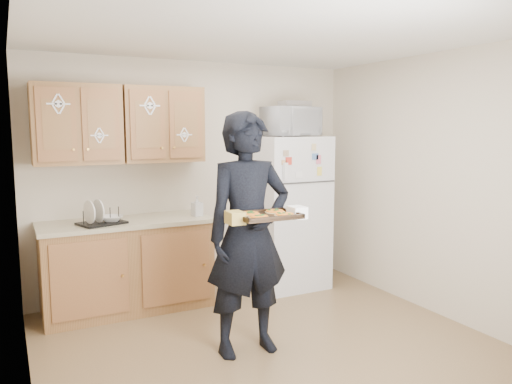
% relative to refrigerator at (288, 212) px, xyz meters
% --- Properties ---
extents(floor, '(3.60, 3.60, 0.00)m').
position_rel_refrigerator_xyz_m(floor, '(-0.95, -1.43, -0.85)').
color(floor, brown).
rests_on(floor, ground).
extents(ceiling, '(3.60, 3.60, 0.00)m').
position_rel_refrigerator_xyz_m(ceiling, '(-0.95, -1.43, 1.65)').
color(ceiling, silver).
rests_on(ceiling, wall_back).
extents(wall_back, '(3.60, 0.04, 2.50)m').
position_rel_refrigerator_xyz_m(wall_back, '(-0.95, 0.37, 0.40)').
color(wall_back, beige).
rests_on(wall_back, floor).
extents(wall_front, '(3.60, 0.04, 2.50)m').
position_rel_refrigerator_xyz_m(wall_front, '(-0.95, -3.23, 0.40)').
color(wall_front, beige).
rests_on(wall_front, floor).
extents(wall_left, '(0.04, 3.60, 2.50)m').
position_rel_refrigerator_xyz_m(wall_left, '(-2.75, -1.43, 0.40)').
color(wall_left, beige).
rests_on(wall_left, floor).
extents(wall_right, '(0.04, 3.60, 2.50)m').
position_rel_refrigerator_xyz_m(wall_right, '(0.85, -1.43, 0.40)').
color(wall_right, beige).
rests_on(wall_right, floor).
extents(refrigerator, '(0.75, 0.70, 1.70)m').
position_rel_refrigerator_xyz_m(refrigerator, '(0.00, 0.00, 0.00)').
color(refrigerator, silver).
rests_on(refrigerator, floor).
extents(base_cabinet, '(1.60, 0.60, 0.86)m').
position_rel_refrigerator_xyz_m(base_cabinet, '(-1.80, 0.05, -0.42)').
color(base_cabinet, brown).
rests_on(base_cabinet, floor).
extents(countertop, '(1.64, 0.64, 0.04)m').
position_rel_refrigerator_xyz_m(countertop, '(-1.80, 0.05, 0.03)').
color(countertop, tan).
rests_on(countertop, base_cabinet).
extents(upper_cab_left, '(0.80, 0.33, 0.75)m').
position_rel_refrigerator_xyz_m(upper_cab_left, '(-2.20, 0.18, 0.98)').
color(upper_cab_left, brown).
rests_on(upper_cab_left, wall_back).
extents(upper_cab_right, '(0.80, 0.33, 0.75)m').
position_rel_refrigerator_xyz_m(upper_cab_right, '(-1.38, 0.18, 0.98)').
color(upper_cab_right, brown).
rests_on(upper_cab_right, wall_back).
extents(cereal_box, '(0.20, 0.07, 0.32)m').
position_rel_refrigerator_xyz_m(cereal_box, '(0.52, 0.24, -0.69)').
color(cereal_box, '#E0D24F').
rests_on(cereal_box, floor).
extents(person, '(0.71, 0.47, 1.93)m').
position_rel_refrigerator_xyz_m(person, '(-1.14, -1.32, 0.11)').
color(person, black).
rests_on(person, floor).
extents(baking_tray, '(0.45, 0.34, 0.04)m').
position_rel_refrigerator_xyz_m(baking_tray, '(-1.14, -1.62, 0.31)').
color(baking_tray, black).
rests_on(baking_tray, person).
extents(pizza_front_left, '(0.15, 0.15, 0.02)m').
position_rel_refrigerator_xyz_m(pizza_front_left, '(-1.24, -1.69, 0.32)').
color(pizza_front_left, orange).
rests_on(pizza_front_left, baking_tray).
extents(pizza_front_right, '(0.15, 0.15, 0.02)m').
position_rel_refrigerator_xyz_m(pizza_front_right, '(-1.03, -1.69, 0.32)').
color(pizza_front_right, orange).
rests_on(pizza_front_right, baking_tray).
extents(pizza_back_left, '(0.15, 0.15, 0.02)m').
position_rel_refrigerator_xyz_m(pizza_back_left, '(-1.24, -1.54, 0.32)').
color(pizza_back_left, orange).
rests_on(pizza_back_left, baking_tray).
extents(pizza_back_right, '(0.15, 0.15, 0.02)m').
position_rel_refrigerator_xyz_m(pizza_back_right, '(-1.03, -1.54, 0.32)').
color(pizza_back_right, orange).
rests_on(pizza_back_right, baking_tray).
extents(microwave, '(0.63, 0.47, 0.32)m').
position_rel_refrigerator_xyz_m(microwave, '(-0.01, -0.05, 1.01)').
color(microwave, silver).
rests_on(microwave, refrigerator).
extents(foil_pan, '(0.32, 0.23, 0.07)m').
position_rel_refrigerator_xyz_m(foil_pan, '(0.06, -0.02, 1.20)').
color(foil_pan, silver).
rests_on(foil_pan, microwave).
extents(dish_rack, '(0.47, 0.40, 0.16)m').
position_rel_refrigerator_xyz_m(dish_rack, '(-2.05, -0.03, 0.13)').
color(dish_rack, black).
rests_on(dish_rack, countertop).
extents(bowl, '(0.25, 0.25, 0.05)m').
position_rel_refrigerator_xyz_m(bowl, '(-1.95, -0.03, 0.10)').
color(bowl, silver).
rests_on(bowl, dish_rack).
extents(soap_bottle, '(0.11, 0.11, 0.21)m').
position_rel_refrigerator_xyz_m(soap_bottle, '(-1.10, -0.04, 0.15)').
color(soap_bottle, silver).
rests_on(soap_bottle, countertop).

